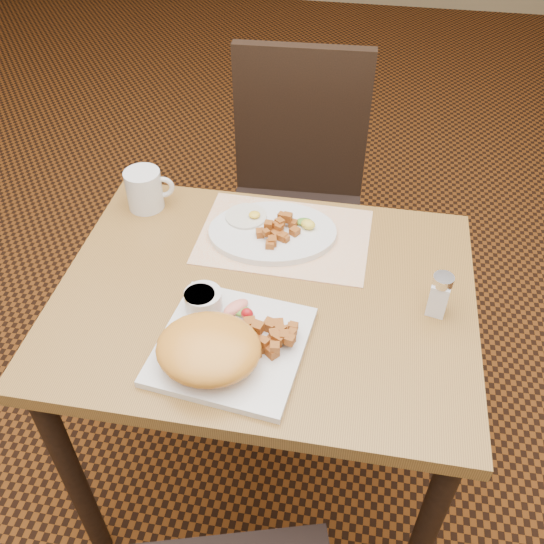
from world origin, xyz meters
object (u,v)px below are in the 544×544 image
(plate_square, at_px, (231,346))
(salt_shaker, at_px, (440,294))
(chair_far, at_px, (296,192))
(table, at_px, (265,326))
(plate_oval, at_px, (273,232))
(coffee_mug, at_px, (145,190))

(plate_square, height_order, salt_shaker, salt_shaker)
(salt_shaker, bearing_deg, chair_far, 120.04)
(table, distance_m, plate_oval, 0.23)
(table, bearing_deg, plate_square, -102.00)
(coffee_mug, bearing_deg, salt_shaker, -19.28)
(table, height_order, plate_square, plate_square)
(salt_shaker, bearing_deg, coffee_mug, 160.72)
(plate_square, xyz_separation_m, coffee_mug, (-0.31, 0.42, 0.04))
(plate_square, bearing_deg, plate_oval, 86.88)
(coffee_mug, bearing_deg, plate_oval, -10.67)
(plate_oval, bearing_deg, salt_shaker, -26.17)
(chair_far, height_order, plate_oval, chair_far)
(plate_square, bearing_deg, coffee_mug, 126.66)
(table, xyz_separation_m, chair_far, (-0.02, 0.67, -0.10))
(table, relative_size, plate_square, 3.21)
(plate_square, xyz_separation_m, plate_oval, (0.02, 0.36, 0.00))
(table, distance_m, coffee_mug, 0.46)
(chair_far, bearing_deg, plate_oval, 88.44)
(chair_far, xyz_separation_m, salt_shaker, (0.39, -0.67, 0.26))
(plate_square, relative_size, coffee_mug, 2.37)
(chair_far, relative_size, salt_shaker, 9.70)
(chair_far, distance_m, salt_shaker, 0.82)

